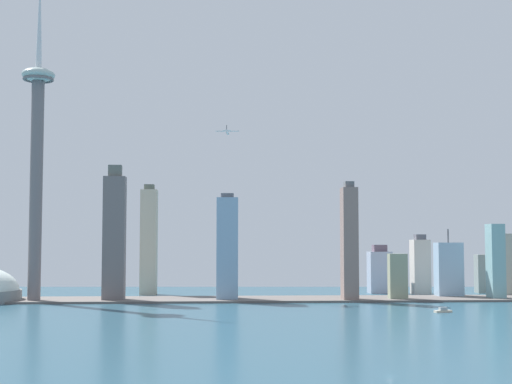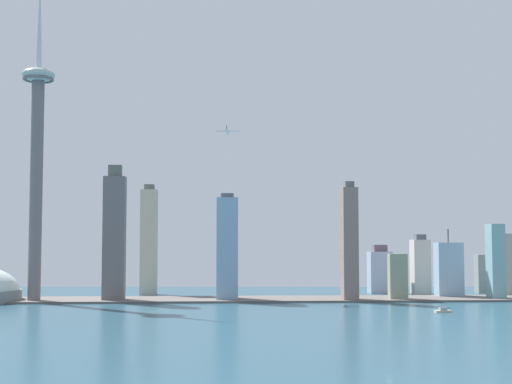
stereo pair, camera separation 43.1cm
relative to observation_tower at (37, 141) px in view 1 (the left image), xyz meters
The scene contains 16 objects.
ground_plane 522.92m from the observation_tower, 58.71° to the right, with size 6000.00×6000.00×0.00m, color #284E60.
waterfront_pier 304.70m from the observation_tower, ahead, with size 891.13×74.52×2.14m, color #615A57.
observation_tower is the anchor object (origin of this frame).
skyscraper_1 334.33m from the observation_tower, ahead, with size 15.24×21.73×122.11m.
skyscraper_2 452.34m from the observation_tower, 13.52° to the left, with size 19.55×21.92×69.29m.
skyscraper_4 221.88m from the observation_tower, ahead, with size 21.94×27.83×110.39m.
skyscraper_5 178.55m from the observation_tower, 44.68° to the left, with size 18.69×22.51×126.77m.
skyscraper_6 124.47m from the observation_tower, ahead, with size 21.96×17.39×138.75m.
skyscraper_7 530.98m from the observation_tower, 12.70° to the left, with size 15.45×15.31×45.44m.
skyscraper_8 417.04m from the observation_tower, 17.13° to the left, with size 26.30×24.32×57.08m.
skyscraper_9 456.20m from the observation_tower, ahead, with size 27.64×19.98×74.40m.
skyscraper_10 529.10m from the observation_tower, ahead, with size 22.50×14.77×69.66m.
skyscraper_11 489.63m from the observation_tower, ahead, with size 14.50×19.57×79.08m.
skyscraper_13 394.20m from the observation_tower, ahead, with size 18.49×12.52×48.14m.
boat_0 428.30m from the observation_tower, 18.96° to the right, with size 16.10×8.62×4.48m.
airplane 201.14m from the observation_tower, 14.44° to the left, with size 26.15×24.86×7.61m.
Camera 1 is at (-78.59, -329.29, 59.08)m, focal length 51.79 mm.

